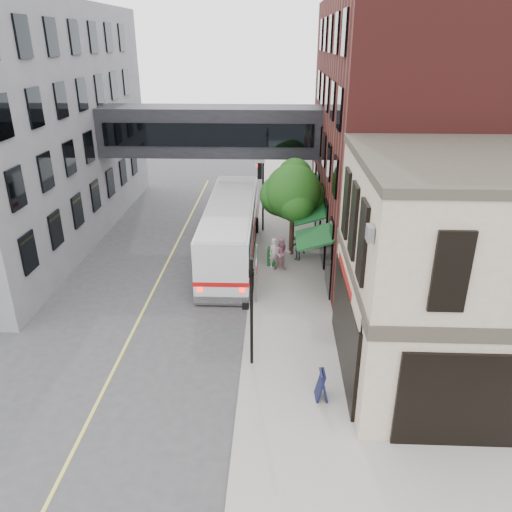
# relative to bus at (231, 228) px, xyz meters

# --- Properties ---
(ground) EXTENTS (120.00, 120.00, 0.00)m
(ground) POSITION_rel_bus_xyz_m (1.34, -12.72, -1.84)
(ground) COLOR #38383A
(ground) RESTS_ON ground
(sidewalk_main) EXTENTS (4.00, 60.00, 0.15)m
(sidewalk_main) POSITION_rel_bus_xyz_m (3.34, 1.28, -1.77)
(sidewalk_main) COLOR gray
(sidewalk_main) RESTS_ON ground
(corner_building) EXTENTS (10.19, 8.12, 8.45)m
(corner_building) POSITION_rel_bus_xyz_m (10.32, -10.72, 2.37)
(corner_building) COLOR tan
(corner_building) RESTS_ON ground
(brick_building) EXTENTS (13.76, 18.00, 14.00)m
(brick_building) POSITION_rel_bus_xyz_m (11.32, 2.27, 5.15)
(brick_building) COLOR #4B1917
(brick_building) RESTS_ON ground
(skyway_bridge) EXTENTS (14.00, 3.18, 3.00)m
(skyway_bridge) POSITION_rel_bus_xyz_m (-1.66, 5.28, 4.66)
(skyway_bridge) COLOR black
(skyway_bridge) RESTS_ON ground
(traffic_signal_near) EXTENTS (0.44, 0.22, 4.60)m
(traffic_signal_near) POSITION_rel_bus_xyz_m (1.71, -10.72, 1.14)
(traffic_signal_near) COLOR black
(traffic_signal_near) RESTS_ON sidewalk_main
(traffic_signal_far) EXTENTS (0.53, 0.28, 4.50)m
(traffic_signal_far) POSITION_rel_bus_xyz_m (1.60, 4.28, 1.50)
(traffic_signal_far) COLOR black
(traffic_signal_far) RESTS_ON sidewalk_main
(street_sign_pole) EXTENTS (0.08, 0.75, 3.00)m
(street_sign_pole) POSITION_rel_bus_xyz_m (1.73, -5.72, 0.09)
(street_sign_pole) COLOR gray
(street_sign_pole) RESTS_ON sidewalk_main
(street_tree) EXTENTS (3.80, 3.20, 5.60)m
(street_tree) POSITION_rel_bus_xyz_m (3.54, 0.50, 2.07)
(street_tree) COLOR #382619
(street_tree) RESTS_ON sidewalk_main
(lane_marking) EXTENTS (0.12, 40.00, 0.01)m
(lane_marking) POSITION_rel_bus_xyz_m (-3.66, -2.72, -1.84)
(lane_marking) COLOR #D8CC4C
(lane_marking) RESTS_ON ground
(bus) EXTENTS (3.05, 12.24, 3.29)m
(bus) POSITION_rel_bus_xyz_m (0.00, 0.00, 0.00)
(bus) COLOR silver
(bus) RESTS_ON ground
(pedestrian_a) EXTENTS (0.72, 0.60, 1.68)m
(pedestrian_a) POSITION_rel_bus_xyz_m (2.55, -1.63, -0.85)
(pedestrian_a) COLOR white
(pedestrian_a) RESTS_ON sidewalk_main
(pedestrian_b) EXTENTS (1.02, 0.84, 1.92)m
(pedestrian_b) POSITION_rel_bus_xyz_m (2.98, -2.01, -0.73)
(pedestrian_b) COLOR #C27E95
(pedestrian_b) RESTS_ON sidewalk_main
(pedestrian_c) EXTENTS (1.15, 1.04, 1.55)m
(pedestrian_c) POSITION_rel_bus_xyz_m (3.88, -0.62, -0.92)
(pedestrian_c) COLOR black
(pedestrian_c) RESTS_ON sidewalk_main
(newspaper_box) EXTENTS (0.55, 0.50, 1.03)m
(newspaper_box) POSITION_rel_bus_xyz_m (2.43, -1.37, -1.18)
(newspaper_box) COLOR #166327
(newspaper_box) RESTS_ON sidewalk_main
(sandwich_board) EXTENTS (0.44, 0.65, 1.11)m
(sandwich_board) POSITION_rel_bus_xyz_m (4.32, -12.73, -1.14)
(sandwich_board) COLOR black
(sandwich_board) RESTS_ON sidewalk_main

